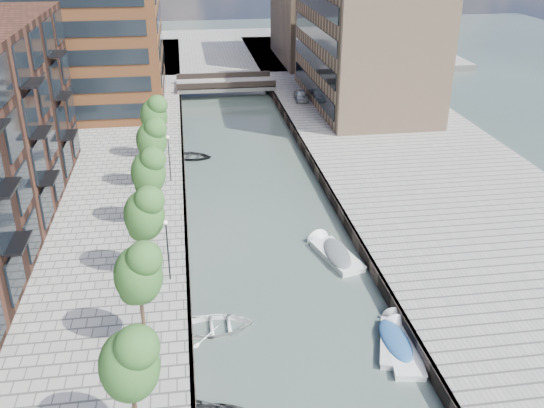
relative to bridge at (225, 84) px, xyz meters
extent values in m
plane|color=#38473F|center=(0.00, -32.00, -1.39)|extent=(300.00, 300.00, 0.00)
cube|color=gray|center=(16.00, -32.00, -0.89)|extent=(20.00, 140.00, 1.00)
cube|color=#332823|center=(-6.10, -32.00, -0.89)|extent=(0.25, 140.00, 1.00)
cube|color=#332823|center=(6.10, -32.00, -0.89)|extent=(0.25, 140.00, 1.00)
cube|color=gray|center=(0.00, 28.00, -0.89)|extent=(80.00, 40.00, 1.00)
cube|color=#A08062|center=(16.00, -10.00, 6.61)|extent=(12.00, 25.00, 14.00)
cube|color=#A08062|center=(16.00, 16.00, 7.61)|extent=(12.00, 20.00, 16.00)
cube|color=gray|center=(0.00, 0.00, -0.09)|extent=(13.00, 6.00, 0.60)
cube|color=#332823|center=(0.00, -2.80, 0.51)|extent=(13.00, 0.40, 0.80)
cube|color=#332823|center=(0.00, 2.80, 0.51)|extent=(13.00, 0.40, 0.80)
ellipsoid|color=#1E471A|center=(-8.50, -61.00, 3.93)|extent=(2.50, 2.50, 3.25)
cylinder|color=#382619|center=(-8.50, -54.00, 1.21)|extent=(0.20, 0.20, 3.20)
ellipsoid|color=#1E471A|center=(-8.50, -54.00, 3.93)|extent=(2.50, 2.50, 3.25)
cylinder|color=#382619|center=(-8.50, -47.00, 1.21)|extent=(0.20, 0.20, 3.20)
ellipsoid|color=#1E471A|center=(-8.50, -47.00, 3.93)|extent=(2.50, 2.50, 3.25)
cylinder|color=#382619|center=(-8.50, -40.00, 1.21)|extent=(0.20, 0.20, 3.20)
ellipsoid|color=#1E471A|center=(-8.50, -40.00, 3.93)|extent=(2.50, 2.50, 3.25)
cylinder|color=#382619|center=(-8.50, -33.00, 1.21)|extent=(0.20, 0.20, 3.20)
ellipsoid|color=#1E471A|center=(-8.50, -33.00, 3.93)|extent=(2.50, 2.50, 3.25)
cylinder|color=#382619|center=(-8.50, -26.00, 1.21)|extent=(0.20, 0.20, 3.20)
ellipsoid|color=#1E471A|center=(-8.50, -26.00, 3.93)|extent=(2.50, 2.50, 3.25)
cylinder|color=black|center=(-7.20, -48.00, 1.61)|extent=(0.10, 0.10, 4.00)
sphere|color=#FFF2CC|center=(-7.20, -48.00, 3.61)|extent=(0.24, 0.24, 0.24)
cylinder|color=black|center=(-7.20, -32.00, 1.61)|extent=(0.10, 0.10, 4.00)
sphere|color=#FFF2CC|center=(-7.20, -32.00, 3.61)|extent=(0.24, 0.24, 0.24)
imported|color=white|center=(-4.59, -52.28, -1.39)|extent=(4.61, 3.35, 0.94)
imported|color=#242427|center=(-5.31, -24.01, -1.39)|extent=(4.92, 4.12, 0.87)
cube|color=white|center=(5.35, -56.06, -1.34)|extent=(2.26, 4.47, 0.60)
cube|color=white|center=(5.35, -56.06, -1.02)|extent=(2.35, 4.58, 0.09)
cone|color=white|center=(5.70, -53.95, -1.30)|extent=(1.69, 1.08, 1.58)
cube|color=silver|center=(5.13, -55.29, -1.34)|extent=(2.83, 4.52, 0.60)
cube|color=silver|center=(5.13, -55.29, -1.02)|extent=(2.93, 4.63, 0.09)
cone|color=silver|center=(5.80, -53.27, -1.30)|extent=(1.75, 1.28, 1.57)
ellipsoid|color=navy|center=(5.13, -55.29, -0.98)|extent=(2.62, 4.14, 0.52)
cube|color=white|center=(4.25, -45.45, -1.34)|extent=(2.97, 5.07, 0.67)
cube|color=white|center=(4.25, -45.45, -0.98)|extent=(3.08, 5.19, 0.10)
cone|color=white|center=(3.62, -43.15, -1.29)|extent=(1.95, 1.37, 1.76)
ellipsoid|color=#4D5153|center=(4.25, -45.45, -0.92)|extent=(2.76, 4.64, 0.58)
imported|color=#B8BDBD|center=(8.88, -8.21, 0.28)|extent=(1.79, 4.00, 1.34)
camera|label=1|loc=(-5.62, -81.10, 20.11)|focal=40.00mm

